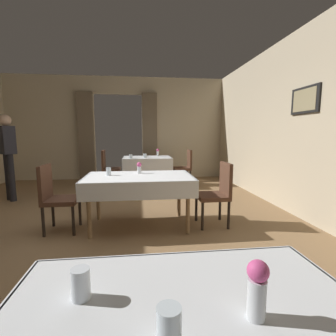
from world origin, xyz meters
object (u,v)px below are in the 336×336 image
object	(u,v)px
flower_vase_far	(158,152)
glass_far_b	(131,156)
flower_vase_near	(257,288)
glass_near_c	(81,284)
flower_vase_mid	(139,167)
chair_far_left	(108,166)
glass_far_d	(145,156)
chair_mid_right	(218,191)
glass_near_b	(169,327)
chair_mid_left	(55,195)
dining_table_far	(147,161)
person_waiter_by_doorway	(8,150)
glass_mid_b	(109,171)
chair_far_right	(185,165)
dining_table_mid	(139,181)
plate_far_c	(145,156)

from	to	relation	value
flower_vase_far	glass_far_b	world-z (taller)	flower_vase_far
flower_vase_near	glass_far_b	world-z (taller)	flower_vase_near
glass_near_c	flower_vase_mid	world-z (taller)	flower_vase_mid
chair_far_left	glass_far_d	bearing A→B (deg)	-16.91
flower_vase_mid	chair_mid_right	bearing A→B (deg)	-14.27
glass_near_b	flower_vase_far	distance (m)	6.04
flower_vase_near	chair_mid_left	bearing A→B (deg)	118.66
dining_table_far	glass_near_b	size ratio (longest dim) A/B	10.49
glass_far_b	person_waiter_by_doorway	distance (m)	2.55
glass_mid_b	chair_far_right	bearing A→B (deg)	59.39
dining_table_mid	glass_far_b	world-z (taller)	glass_far_b
chair_mid_left	person_waiter_by_doorway	distance (m)	2.35
dining_table_mid	chair_far_right	bearing A→B (deg)	67.07
chair_mid_left	flower_vase_mid	world-z (taller)	chair_mid_left
chair_mid_right	glass_near_c	distance (m)	2.93
glass_near_c	person_waiter_by_doorway	size ratio (longest dim) A/B	0.07
flower_vase_far	glass_far_d	bearing A→B (deg)	-128.02
flower_vase_near	dining_table_far	bearing A→B (deg)	91.53
chair_mid_right	chair_far_right	size ratio (longest dim) A/B	1.00
chair_mid_right	person_waiter_by_doorway	size ratio (longest dim) A/B	0.54
chair_mid_right	chair_far_right	bearing A→B (deg)	88.62
chair_far_left	glass_far_b	xyz separation A→B (m)	(0.59, -0.38, 0.28)
flower_vase_near	plate_far_c	bearing A→B (deg)	92.10
glass_mid_b	person_waiter_by_doorway	world-z (taller)	person_waiter_by_doorway
chair_far_right	plate_far_c	size ratio (longest dim) A/B	4.53
chair_mid_right	person_waiter_by_doorway	xyz separation A→B (m)	(-3.74, 1.82, 0.51)
chair_far_right	glass_far_b	distance (m)	1.47
chair_far_left	glass_far_b	bearing A→B (deg)	-32.56
glass_near_b	flower_vase_mid	size ratio (longest dim) A/B	0.69
dining_table_mid	glass_near_b	size ratio (longest dim) A/B	12.99
glass_near_c	glass_far_b	size ratio (longest dim) A/B	1.20
flower_vase_mid	glass_far_d	bearing A→B (deg)	86.44
chair_mid_left	plate_far_c	size ratio (longest dim) A/B	4.53
dining_table_far	person_waiter_by_doorway	xyz separation A→B (m)	(-2.81, -1.13, 0.38)
chair_mid_left	glass_near_c	distance (m)	2.79
chair_mid_left	plate_far_c	bearing A→B (deg)	67.16
chair_mid_right	glass_near_b	distance (m)	3.03
plate_far_c	chair_far_left	bearing A→B (deg)	-174.88
glass_far_d	chair_mid_right	bearing A→B (deg)	-70.21
glass_near_c	glass_mid_b	world-z (taller)	glass_near_c
chair_mid_right	person_waiter_by_doorway	distance (m)	4.18
flower_vase_near	glass_far_b	size ratio (longest dim) A/B	2.07
chair_far_left	flower_vase_near	xyz separation A→B (m)	(1.15, -5.78, 0.34)
chair_mid_right	dining_table_far	bearing A→B (deg)	107.51
dining_table_far	chair_mid_right	distance (m)	3.09
glass_near_b	flower_vase_mid	bearing A→B (deg)	91.32
plate_far_c	flower_vase_near	bearing A→B (deg)	-87.90
flower_vase_near	glass_mid_b	bearing A→B (deg)	105.43
chair_far_left	glass_mid_b	distance (m)	2.91
dining_table_mid	chair_far_right	size ratio (longest dim) A/B	1.64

